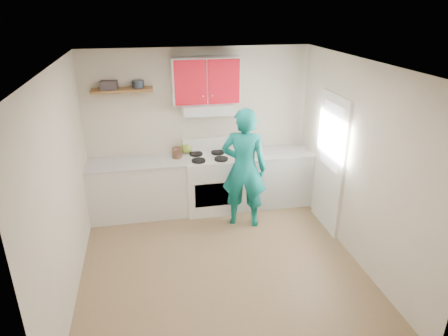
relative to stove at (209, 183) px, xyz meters
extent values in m
plane|color=brown|center=(-0.10, -1.57, -0.46)|extent=(3.80, 3.80, 0.00)
cube|color=white|center=(-0.10, -1.57, 2.14)|extent=(3.60, 3.80, 0.04)
cube|color=beige|center=(-0.10, 0.32, 0.84)|extent=(3.60, 0.04, 2.60)
cube|color=beige|center=(-0.10, -3.47, 0.84)|extent=(3.60, 0.04, 2.60)
cube|color=beige|center=(-1.90, -1.57, 0.84)|extent=(0.04, 3.80, 2.60)
cube|color=beige|center=(1.70, -1.57, 0.84)|extent=(0.04, 3.80, 2.60)
cube|color=white|center=(1.68, -0.88, 0.56)|extent=(0.05, 0.85, 2.05)
cube|color=white|center=(1.65, -0.88, 0.99)|extent=(0.01, 0.55, 0.95)
cube|color=silver|center=(-1.14, 0.02, -0.01)|extent=(1.52, 0.60, 0.90)
cube|color=silver|center=(1.04, 0.02, -0.01)|extent=(1.32, 0.60, 0.90)
cube|color=white|center=(0.00, 0.00, 0.00)|extent=(0.76, 0.65, 0.92)
cube|color=silver|center=(0.00, 0.10, 1.24)|extent=(0.76, 0.44, 0.15)
cube|color=#B60F1E|center=(0.00, 0.16, 1.66)|extent=(1.02, 0.33, 0.70)
cube|color=brown|center=(-1.25, 0.18, 1.56)|extent=(0.90, 0.30, 0.04)
cube|color=#3E363C|center=(-1.43, 0.16, 1.64)|extent=(0.26, 0.20, 0.12)
cylinder|color=#333D4C|center=(-1.01, 0.20, 1.63)|extent=(0.22, 0.22, 0.11)
ellipsoid|color=olive|center=(-0.33, 0.26, 0.54)|extent=(0.22, 0.22, 0.16)
cylinder|color=#492D20|center=(-0.49, 0.08, 0.53)|extent=(0.20, 0.20, 0.19)
cube|color=olive|center=(0.74, -0.07, 0.45)|extent=(0.36, 0.29, 0.02)
cube|color=red|center=(1.48, 0.08, 0.44)|extent=(0.36, 0.33, 0.01)
imported|color=#0C736E|center=(0.44, -0.58, 0.47)|extent=(0.79, 0.65, 1.86)
camera|label=1|loc=(-0.93, -5.90, 2.78)|focal=32.01mm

